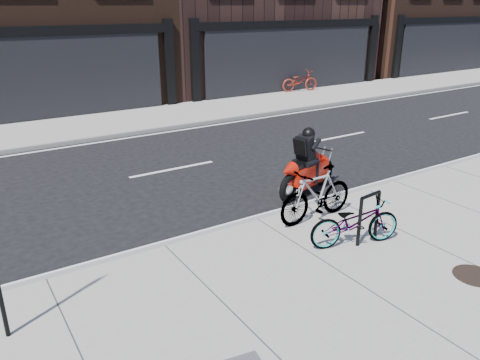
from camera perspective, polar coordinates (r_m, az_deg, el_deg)
ground at (r=10.92m, az=-3.78°, el=-1.62°), size 120.00×120.00×0.00m
sidewalk_near at (r=7.40m, az=15.92°, el=-13.50°), size 60.00×6.00×0.13m
sidewalk_far at (r=17.79m, az=-16.09°, el=6.61°), size 60.00×3.50×0.13m
bike_rack at (r=8.54m, az=15.44°, el=-3.96°), size 0.55×0.12×0.93m
bicycle_front at (r=8.42m, az=13.84°, el=-4.97°), size 1.77×1.05×0.88m
bicycle_rear at (r=9.21m, az=9.31°, el=-1.70°), size 1.80×0.55×1.07m
motorcycle at (r=10.90m, az=8.55°, el=1.75°), size 2.07×0.86×1.58m
bicycle_far at (r=23.55m, az=7.30°, el=11.88°), size 1.96×1.01×0.98m
manhole_cover at (r=8.34m, az=26.71°, el=-10.36°), size 0.86×0.86×0.02m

